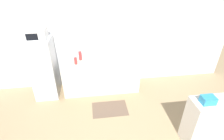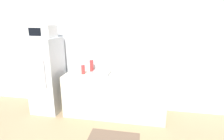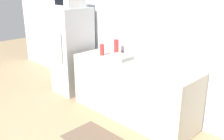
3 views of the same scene
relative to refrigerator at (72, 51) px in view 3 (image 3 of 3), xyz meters
name	(u,v)px [view 3 (image 3 of 3)]	position (x,y,z in m)	size (l,w,h in m)	color
wall_back	(142,31)	(1.33, 0.43, 0.49)	(8.00, 0.06, 2.60)	silver
refrigerator	(72,51)	(0.00, 0.00, 0.00)	(0.59, 0.69, 1.62)	silver
microwave	(69,0)	(0.00, 0.00, 0.94)	(0.47, 0.39, 0.26)	white
counter	(132,90)	(1.49, 0.04, -0.37)	(2.07, 0.69, 0.89)	beige
sink_basin	(120,57)	(1.21, 0.04, 0.10)	(0.36, 0.29, 0.06)	#9EA3A8
bottle_tall	(116,47)	(0.94, 0.24, 0.20)	(0.08, 0.08, 0.25)	red
bottle_short	(102,50)	(0.83, 0.01, 0.17)	(0.08, 0.08, 0.19)	red
kitchen_rug	(96,140)	(1.62, -0.85, -0.81)	(0.88, 0.58, 0.01)	brown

